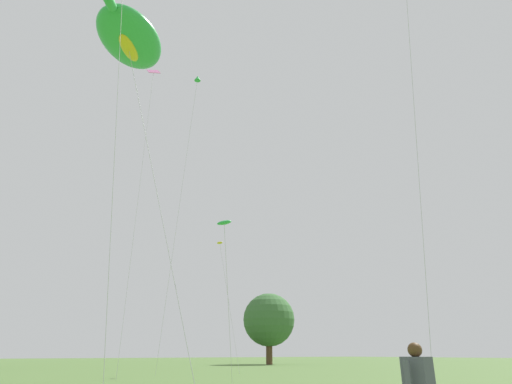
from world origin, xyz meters
TOP-DOWN VIEW (x-y plane):
  - big_show_kite at (-4.56, 15.75)m, footprint 9.81×11.80m
  - small_kite_tiny_distant at (0.60, 13.07)m, footprint 2.84×3.44m
  - small_kite_delta_white at (3.61, 23.51)m, footprint 0.64×3.74m
  - small_kite_box_yellow at (7.88, 26.18)m, footprint 2.53×0.67m
  - small_kite_triangle_green at (0.10, 24.47)m, footprint 1.17×1.25m
  - tree_broad_distant at (29.62, 49.14)m, footprint 7.62×7.62m

SIDE VIEW (x-z plane):
  - tree_broad_distant at x=29.62m, z-range 1.17..11.20m
  - small_kite_tiny_distant at x=0.60m, z-range 3.60..11.31m
  - small_kite_box_yellow at x=7.88m, z-range 4.74..15.03m
  - big_show_kite at x=-4.56m, z-range 8.89..28.18m
  - small_kite_triangle_green at x=0.10m, z-range 9.75..33.44m
  - small_kite_delta_white at x=3.61m, z-range 11.01..34.58m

